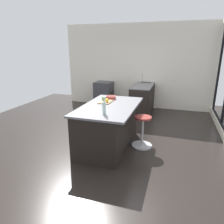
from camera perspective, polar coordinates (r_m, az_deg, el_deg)
The scene contains 11 objects.
ground_plane at distance 4.83m, azimuth -1.02°, elevation -7.75°, with size 8.13×8.13×0.00m, color black.
interior_partition_left at distance 7.43m, azimuth 6.79°, elevation 12.38°, with size 0.12×5.16×2.85m.
sink_cabinet at distance 7.18m, azimuth 8.98°, elevation 4.34°, with size 2.27×0.60×1.20m.
oven_range at distance 7.53m, azimuth -2.28°, elevation 4.99°, with size 0.60×0.61×0.89m.
kitchen_island at distance 4.41m, azimuth -1.21°, elevation -3.78°, with size 1.82×1.08×0.91m.
stool_by_window at distance 4.47m, azimuth 8.37°, elevation -5.61°, with size 0.44×0.44×0.67m.
cutting_board at distance 4.50m, azimuth -1.78°, elevation 2.83°, with size 0.36×0.24×0.02m, color olive.
apple_green at distance 4.59m, azimuth -2.33°, elevation 3.79°, with size 0.09×0.09×0.09m, color #609E2D.
apple_yellow at distance 4.43m, azimuth -1.38°, elevation 3.26°, with size 0.08×0.08×0.08m, color gold.
water_bottle at distance 3.67m, azimuth -2.19°, elevation 1.31°, with size 0.06×0.06×0.31m.
fruit_bowl at distance 4.79m, azimuth -0.34°, elevation 4.10°, with size 0.23×0.23×0.07m.
Camera 1 is at (4.15, 1.40, 2.04)m, focal length 33.08 mm.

